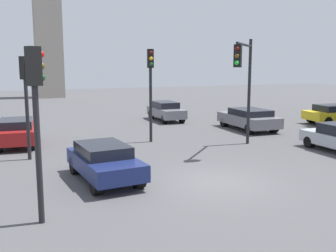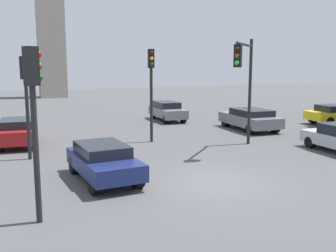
{
  "view_description": "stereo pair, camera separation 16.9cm",
  "coord_description": "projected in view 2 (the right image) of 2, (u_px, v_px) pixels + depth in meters",
  "views": [
    {
      "loc": [
        -6.85,
        -12.04,
        4.29
      ],
      "look_at": [
        -0.09,
        4.23,
        1.45
      ],
      "focal_mm": 41.77,
      "sensor_mm": 36.0,
      "label": 1
    },
    {
      "loc": [
        -6.69,
        -12.11,
        4.29
      ],
      "look_at": [
        -0.09,
        4.23,
        1.45
      ],
      "focal_mm": 41.77,
      "sensor_mm": 36.0,
      "label": 2
    }
  ],
  "objects": [
    {
      "name": "car_2",
      "position": [
        250.0,
        118.0,
        25.36
      ],
      "size": [
        2.25,
        4.68,
        1.37
      ],
      "rotation": [
        0.0,
        0.0,
        1.54
      ],
      "color": "slate",
      "rests_on": "ground_plane"
    },
    {
      "name": "traffic_light_0",
      "position": [
        34.0,
        101.0,
        10.15
      ],
      "size": [
        0.49,
        0.41,
        4.72
      ],
      "rotation": [
        0.0,
        0.0,
        0.36
      ],
      "color": "black",
      "rests_on": "ground_plane"
    },
    {
      "name": "ground_plane",
      "position": [
        214.0,
        182.0,
        14.24
      ],
      "size": [
        109.26,
        109.26,
        0.0
      ],
      "primitive_type": "plane",
      "color": "#4C4C4F"
    },
    {
      "name": "traffic_light_3",
      "position": [
        151.0,
        78.0,
        21.01
      ],
      "size": [
        0.37,
        0.48,
        5.04
      ],
      "rotation": [
        0.0,
        0.0,
        -1.75
      ],
      "color": "black",
      "rests_on": "ground_plane"
    },
    {
      "name": "traffic_light_1",
      "position": [
        26.0,
        88.0,
        17.16
      ],
      "size": [
        0.45,
        0.49,
        4.59
      ],
      "rotation": [
        0.0,
        0.0,
        -0.95
      ],
      "color": "black",
      "rests_on": "ground_plane"
    },
    {
      "name": "car_8",
      "position": [
        18.0,
        131.0,
        20.5
      ],
      "size": [
        2.17,
        4.26,
        1.43
      ],
      "rotation": [
        0.0,
        0.0,
        1.48
      ],
      "color": "maroon",
      "rests_on": "ground_plane"
    },
    {
      "name": "traffic_light_2",
      "position": [
        245.0,
        72.0,
        18.91
      ],
      "size": [
        2.66,
        2.8,
        5.53
      ],
      "rotation": [
        0.0,
        0.0,
        -2.33
      ],
      "color": "black",
      "rests_on": "ground_plane"
    },
    {
      "name": "car_3",
      "position": [
        103.0,
        161.0,
        14.41
      ],
      "size": [
        2.17,
        4.22,
        1.34
      ],
      "rotation": [
        0.0,
        0.0,
        -1.48
      ],
      "color": "navy",
      "rests_on": "ground_plane"
    },
    {
      "name": "car_7",
      "position": [
        167.0,
        111.0,
        29.5
      ],
      "size": [
        1.79,
        4.22,
        1.42
      ],
      "rotation": [
        0.0,
        0.0,
        -1.6
      ],
      "color": "slate",
      "rests_on": "ground_plane"
    }
  ]
}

